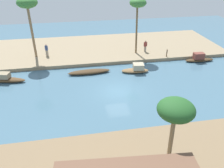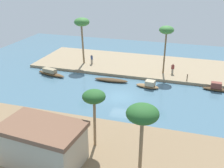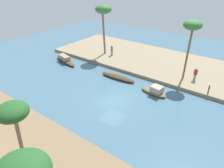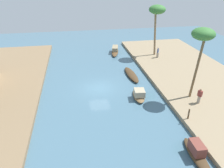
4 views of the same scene
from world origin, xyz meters
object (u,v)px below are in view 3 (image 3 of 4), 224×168
mooring_post (209,89)px  palm_tree_right_tall (13,114)px  person_on_near_bank (195,74)px  sampan_foreground (118,77)px  sampan_midstream (65,60)px  palm_tree_left_far (103,11)px  person_by_mooring (112,51)px  palm_tree_left_near (192,27)px  sampan_near_left_bank (155,91)px

mooring_post → palm_tree_right_tall: 21.12m
person_on_near_bank → palm_tree_right_tall: palm_tree_right_tall is taller
sampan_foreground → sampan_midstream: size_ratio=0.97×
mooring_post → palm_tree_left_far: (18.14, -3.09, 6.57)m
sampan_midstream → person_on_near_bank: 19.78m
person_by_mooring → palm_tree_left_near: bearing=-150.9°
sampan_midstream → person_by_mooring: 7.87m
sampan_near_left_bank → person_by_mooring: 13.06m
person_by_mooring → palm_tree_left_near: palm_tree_left_near is taller
sampan_foreground → palm_tree_left_near: palm_tree_left_near is taller
palm_tree_right_tall → sampan_midstream: bearing=-49.7°
person_on_near_bank → mooring_post: (-2.41, 2.44, -0.29)m
person_on_near_bank → person_by_mooring: 14.22m
sampan_foreground → person_by_mooring: 8.01m
sampan_foreground → sampan_midstream: sampan_midstream is taller
sampan_foreground → person_on_near_bank: bearing=-152.5°
palm_tree_left_far → mooring_post: bearing=170.3°
person_on_near_bank → palm_tree_right_tall: size_ratio=0.30×
sampan_midstream → palm_tree_right_tall: (-13.75, 16.24, 4.99)m
sampan_midstream → person_on_near_bank: size_ratio=3.24×
person_on_near_bank → person_by_mooring: size_ratio=0.97×
palm_tree_left_far → person_by_mooring: bearing=-173.9°
person_by_mooring → mooring_post: bearing=-158.4°
sampan_foreground → person_on_near_bank: 10.17m
sampan_foreground → sampan_near_left_bank: size_ratio=1.50×
mooring_post → palm_tree_left_far: 19.53m
person_by_mooring → palm_tree_left_near: 14.13m
sampan_midstream → palm_tree_left_far: size_ratio=0.68×
sampan_midstream → palm_tree_right_tall: palm_tree_right_tall is taller
sampan_near_left_bank → palm_tree_left_far: size_ratio=0.44×
person_on_near_bank → sampan_near_left_bank: bearing=42.8°
person_by_mooring → mooring_post: person_by_mooring is taller
person_on_near_bank → mooring_post: size_ratio=1.61×
sampan_foreground → sampan_near_left_bank: 5.94m
person_by_mooring → palm_tree_right_tall: size_ratio=0.30×
sampan_near_left_bank → palm_tree_left_far: bearing=-18.9°
palm_tree_left_near → sampan_foreground: bearing=34.5°
sampan_midstream → palm_tree_left_near: bearing=-149.4°
mooring_post → palm_tree_left_near: 7.75m
person_on_near_bank → palm_tree_left_near: bearing=-21.0°
sampan_near_left_bank → person_on_near_bank: size_ratio=2.10×
sampan_midstream → person_by_mooring: bearing=-114.4°
palm_tree_left_far → person_on_near_bank: bearing=177.6°
sampan_near_left_bank → palm_tree_left_near: size_ratio=0.46×
palm_tree_left_near → palm_tree_right_tall: bearing=80.0°
palm_tree_left_far → palm_tree_right_tall: (-10.45, 22.25, -2.11)m
sampan_midstream → palm_tree_left_near: size_ratio=0.72×
sampan_near_left_bank → sampan_midstream: size_ratio=0.65×
palm_tree_left_near → person_by_mooring: bearing=-3.6°
palm_tree_left_near → sampan_midstream: bearing=17.0°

